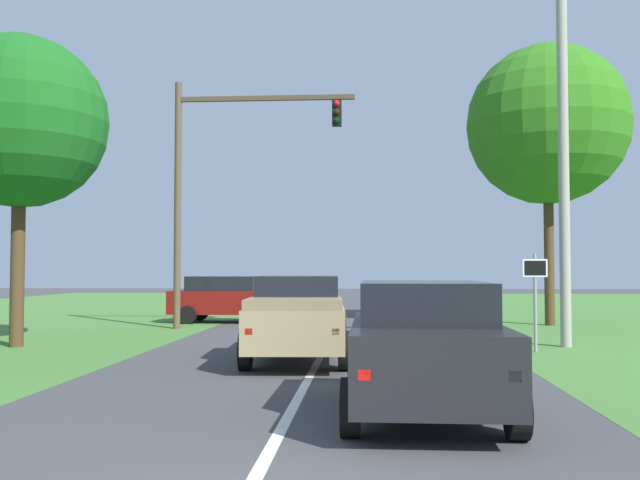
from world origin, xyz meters
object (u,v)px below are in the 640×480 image
object	(u,v)px
keep_moving_sign	(535,289)
oak_tree_right	(547,125)
red_suv_near	(424,344)
traffic_light	(219,169)
utility_pole_right	(564,170)
pickup_truck_lead	(298,317)
crossing_suv_far	(227,298)
extra_tree_1	(20,122)

from	to	relation	value
keep_moving_sign	oak_tree_right	world-z (taller)	oak_tree_right
red_suv_near	traffic_light	xyz separation A→B (m)	(-5.89, 13.99, 4.50)
utility_pole_right	red_suv_near	bearing A→B (deg)	-116.08
red_suv_near	oak_tree_right	world-z (taller)	oak_tree_right
traffic_light	oak_tree_right	bearing A→B (deg)	11.43
pickup_truck_lead	oak_tree_right	size ratio (longest dim) A/B	0.55
traffic_light	keep_moving_sign	world-z (taller)	traffic_light
traffic_light	oak_tree_right	world-z (taller)	oak_tree_right
red_suv_near	traffic_light	bearing A→B (deg)	112.83
keep_moving_sign	oak_tree_right	xyz separation A→B (m)	(2.52, 8.64, 5.81)
traffic_light	keep_moving_sign	xyz separation A→B (m)	(9.22, -6.27, -3.94)
pickup_truck_lead	crossing_suv_far	world-z (taller)	pickup_truck_lead
red_suv_near	extra_tree_1	distance (m)	13.79
oak_tree_right	utility_pole_right	size ratio (longest dim) A/B	1.11
extra_tree_1	traffic_light	bearing A→B (deg)	55.10
pickup_truck_lead	traffic_light	world-z (taller)	traffic_light
oak_tree_right	utility_pole_right	bearing A→B (deg)	-101.03
traffic_light	keep_moving_sign	distance (m)	11.82
traffic_light	utility_pole_right	distance (m)	11.47
pickup_truck_lead	keep_moving_sign	size ratio (longest dim) A/B	2.34
keep_moving_sign	utility_pole_right	distance (m)	3.54
red_suv_near	oak_tree_right	distance (m)	18.51
keep_moving_sign	oak_tree_right	distance (m)	10.72
red_suv_near	keep_moving_sign	distance (m)	8.42
keep_moving_sign	crossing_suv_far	world-z (taller)	keep_moving_sign
extra_tree_1	pickup_truck_lead	bearing A→B (deg)	-16.76
utility_pole_right	keep_moving_sign	bearing A→B (deg)	-129.82
crossing_suv_far	extra_tree_1	xyz separation A→B (m)	(-3.83, -8.96, 5.02)
crossing_suv_far	utility_pole_right	distance (m)	13.80
crossing_suv_far	utility_pole_right	xyz separation A→B (m)	(10.60, -8.02, 3.73)
utility_pole_right	extra_tree_1	world-z (taller)	utility_pole_right
pickup_truck_lead	crossing_suv_far	bearing A→B (deg)	108.82
oak_tree_right	extra_tree_1	world-z (taller)	oak_tree_right
crossing_suv_far	red_suv_near	bearing A→B (deg)	-70.05
keep_moving_sign	crossing_suv_far	bearing A→B (deg)	135.58
red_suv_near	crossing_suv_far	world-z (taller)	red_suv_near
red_suv_near	utility_pole_right	distance (m)	10.69
keep_moving_sign	oak_tree_right	bearing A→B (deg)	73.77
pickup_truck_lead	utility_pole_right	world-z (taller)	utility_pole_right
utility_pole_right	oak_tree_right	bearing A→B (deg)	78.97
red_suv_near	oak_tree_right	bearing A→B (deg)	70.34
traffic_light	extra_tree_1	size ratio (longest dim) A/B	1.03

